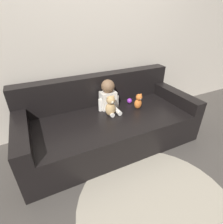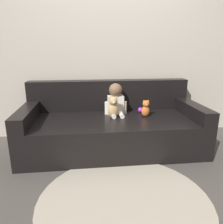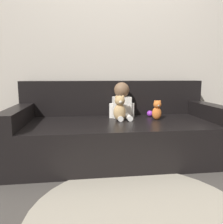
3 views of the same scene
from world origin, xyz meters
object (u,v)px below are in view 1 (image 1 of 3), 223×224
toy_ball (130,101)px  teddy_bear_brown (111,106)px  plush_toy_side (138,101)px  couch (108,122)px  person_baby (108,96)px

toy_ball → teddy_bear_brown: bearing=-153.9°
plush_toy_side → toy_ball: (-0.02, 0.19, -0.07)m
couch → person_baby: 0.33m
teddy_bear_brown → plush_toy_side: bearing=0.5°
person_baby → toy_ball: size_ratio=5.71×
toy_ball → person_baby: bearing=-176.7°
person_baby → teddy_bear_brown: (-0.05, -0.17, -0.05)m
person_baby → teddy_bear_brown: person_baby is taller
couch → toy_ball: 0.45m
person_baby → plush_toy_side: size_ratio=1.88×
plush_toy_side → teddy_bear_brown: bearing=-179.5°
person_baby → teddy_bear_brown: size_ratio=1.48×
teddy_bear_brown → toy_ball: size_ratio=3.85×
couch → plush_toy_side: bearing=-7.1°
person_baby → toy_ball: (0.33, 0.02, -0.14)m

